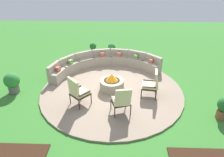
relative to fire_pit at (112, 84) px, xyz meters
The scene contains 11 objects.
ground_plane 0.33m from the fire_pit, ahead, with size 24.00×24.00×0.00m, color #387A2D.
patio_circle 0.30m from the fire_pit, ahead, with size 5.69×5.69×0.06m, color gray.
fire_pit is the anchor object (origin of this frame).
curved_stone_bench 1.94m from the fire_pit, 103.48° to the left, with size 5.01×2.54×0.76m.
lounge_chair_front_left 1.61m from the fire_pit, 136.97° to the right, with size 0.81×0.84×1.15m.
lounge_chair_front_right 1.59m from the fire_pit, 76.34° to the right, with size 0.72×0.69×1.04m.
lounge_chair_back_left 1.60m from the fire_pit, 15.35° to the right, with size 0.70×0.66×1.07m.
potted_plant_0 3.84m from the fire_pit, 92.07° to the left, with size 0.43×0.43×0.68m.
potted_plant_1 4.12m from the fire_pit, 107.21° to the left, with size 0.38×0.38×0.66m.
potted_plant_3 3.45m from the fire_pit, 80.11° to the left, with size 0.40×0.40×0.60m.
potted_plant_4 3.93m from the fire_pit, behind, with size 0.60×0.60×0.85m.
Camera 1 is at (0.24, -6.97, 4.43)m, focal length 32.29 mm.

